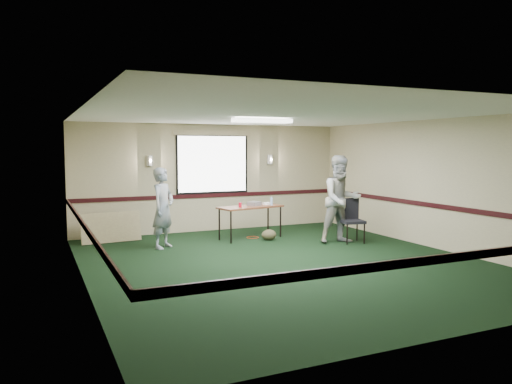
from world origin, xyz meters
name	(u,v)px	position (x,y,z in m)	size (l,w,h in m)	color
ground	(285,263)	(0.00, 0.00, 0.00)	(8.00, 8.00, 0.00)	black
room_shell	(241,172)	(0.00, 2.12, 1.58)	(8.00, 8.02, 8.00)	beige
folding_table	(250,208)	(0.41, 2.52, 0.71)	(1.61, 0.90, 0.76)	#582D19
projector	(254,204)	(0.52, 2.56, 0.81)	(0.28, 0.23, 0.09)	gray
game_console	(267,203)	(0.90, 2.67, 0.78)	(0.18, 0.15, 0.05)	white
red_cup	(240,205)	(0.10, 2.41, 0.82)	(0.07, 0.07, 0.11)	#B00B20
water_bottle	(271,201)	(0.92, 2.46, 0.86)	(0.06, 0.06, 0.19)	#8BB0E3
duffel_bag	(269,235)	(0.70, 2.14, 0.12)	(0.35, 0.26, 0.25)	#3F3C24
cable_coil	(253,237)	(0.49, 2.59, 0.01)	(0.30, 0.30, 0.01)	#BB3F17
folded_table	(111,227)	(-2.62, 3.36, 0.34)	(1.31, 0.06, 0.68)	#9D8461
conference_chair	(351,217)	(2.29, 1.22, 0.57)	(0.57, 0.59, 0.97)	black
person_left	(163,208)	(-1.71, 2.25, 0.85)	(0.62, 0.41, 1.70)	#3E5F8A
person_right	(341,199)	(2.03, 1.22, 0.97)	(0.94, 0.73, 1.94)	#7489B5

